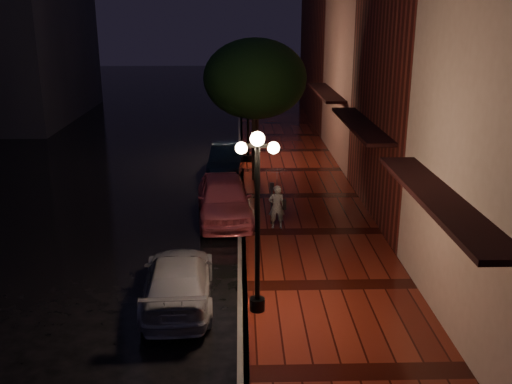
% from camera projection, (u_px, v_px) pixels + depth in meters
% --- Properties ---
extents(ground, '(120.00, 120.00, 0.00)m').
position_uv_depth(ground, '(242.00, 236.00, 18.35)').
color(ground, black).
rests_on(ground, ground).
extents(sidewalk, '(4.50, 60.00, 0.15)m').
position_uv_depth(sidewalk, '(311.00, 234.00, 18.39)').
color(sidewalk, '#47130C').
rests_on(sidewalk, ground).
extents(curb, '(0.25, 60.00, 0.15)m').
position_uv_depth(curb, '(242.00, 234.00, 18.32)').
color(curb, '#595451').
rests_on(curb, ground).
extents(storefront_mid, '(5.00, 8.00, 11.00)m').
position_uv_depth(storefront_mid, '(452.00, 56.00, 18.77)').
color(storefront_mid, '#511914').
rests_on(storefront_mid, ground).
extents(storefront_far, '(5.00, 8.00, 9.00)m').
position_uv_depth(storefront_far, '(389.00, 65.00, 26.70)').
color(storefront_far, '#8C5951').
rests_on(storefront_far, ground).
extents(storefront_extra, '(5.00, 12.00, 10.00)m').
position_uv_depth(storefront_extra, '(350.00, 43.00, 36.07)').
color(storefront_extra, '#511914').
rests_on(storefront_extra, ground).
extents(streetlamp_near, '(0.96, 0.36, 4.31)m').
position_uv_depth(streetlamp_near, '(257.00, 213.00, 12.81)').
color(streetlamp_near, black).
rests_on(streetlamp_near, sidewalk).
extents(streetlamp_far, '(0.96, 0.36, 4.31)m').
position_uv_depth(streetlamp_far, '(248.00, 110.00, 26.14)').
color(streetlamp_far, black).
rests_on(streetlamp_far, sidewalk).
extents(street_tree, '(4.16, 4.16, 5.80)m').
position_uv_depth(street_tree, '(255.00, 81.00, 22.78)').
color(street_tree, black).
rests_on(street_tree, sidewalk).
extents(pink_car, '(2.16, 4.62, 1.53)m').
position_uv_depth(pink_car, '(224.00, 198.00, 19.68)').
color(pink_car, '#CC5463').
rests_on(pink_car, ground).
extents(navy_car, '(1.70, 4.09, 1.32)m').
position_uv_depth(navy_car, '(227.00, 159.00, 25.35)').
color(navy_car, black).
rests_on(navy_car, ground).
extents(silver_car, '(1.92, 4.27, 1.22)m').
position_uv_depth(silver_car, '(178.00, 280.00, 14.02)').
color(silver_car, '#A1A1A8').
rests_on(silver_car, ground).
extents(woman_with_umbrella, '(0.84, 0.86, 2.03)m').
position_uv_depth(woman_with_umbrella, '(277.00, 189.00, 18.28)').
color(woman_with_umbrella, silver).
rests_on(woman_with_umbrella, sidewalk).
extents(parking_meter, '(0.13, 0.10, 1.43)m').
position_uv_depth(parking_meter, '(272.00, 199.00, 18.77)').
color(parking_meter, black).
rests_on(parking_meter, sidewalk).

